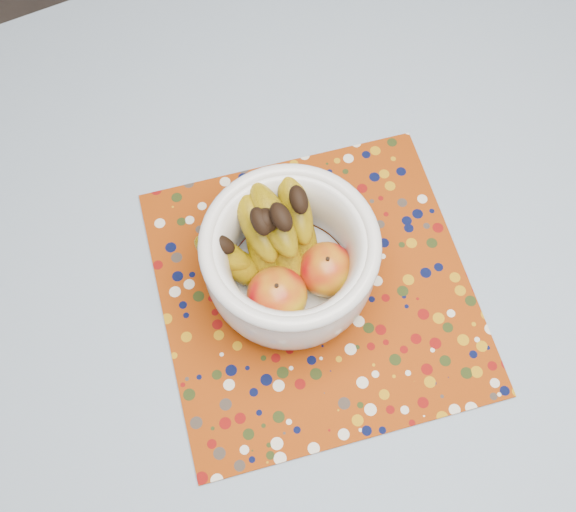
% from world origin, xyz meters
% --- Properties ---
extents(table, '(1.20, 1.20, 0.75)m').
position_xyz_m(table, '(0.00, 0.00, 0.67)').
color(table, brown).
rests_on(table, ground).
extents(tablecloth, '(1.32, 1.32, 0.01)m').
position_xyz_m(tablecloth, '(0.00, 0.00, 0.76)').
color(tablecloth, slate).
rests_on(tablecloth, table).
extents(placemat, '(0.47, 0.47, 0.00)m').
position_xyz_m(placemat, '(-0.07, 0.04, 0.76)').
color(placemat, '#822F07').
rests_on(placemat, tablecloth).
extents(fruit_bowl, '(0.24, 0.21, 0.17)m').
position_xyz_m(fruit_bowl, '(-0.10, 0.07, 0.84)').
color(fruit_bowl, silver).
rests_on(fruit_bowl, placemat).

